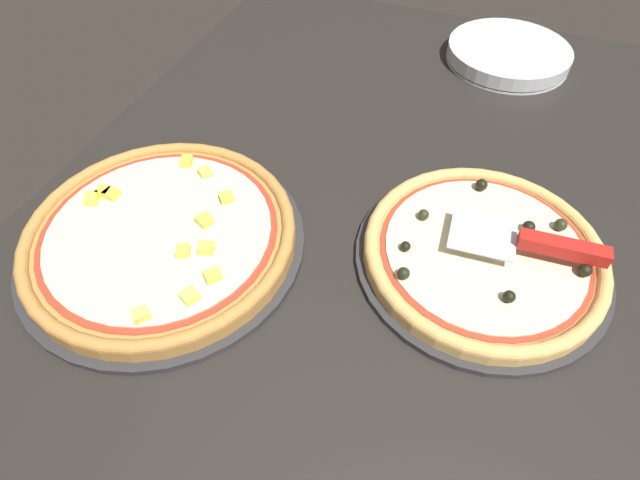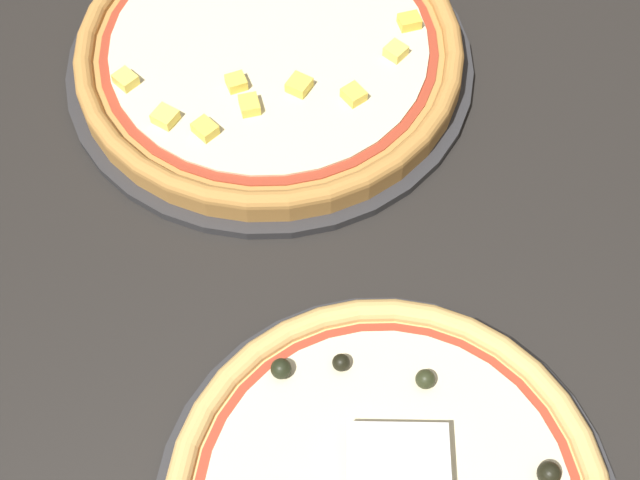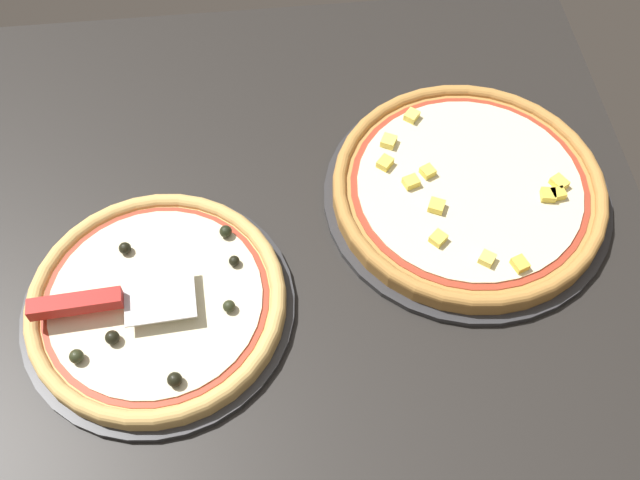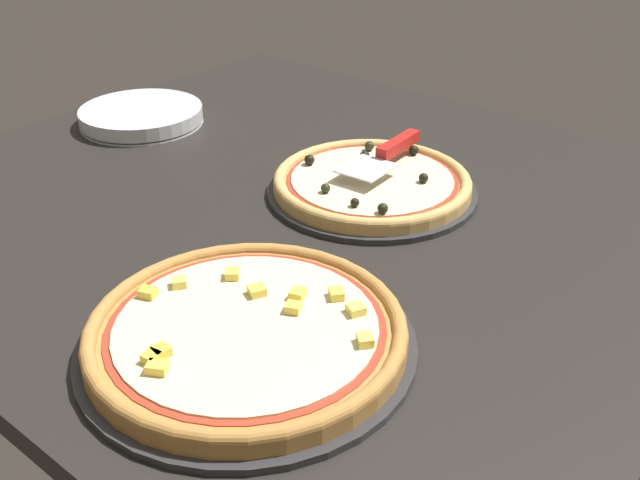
# 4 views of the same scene
# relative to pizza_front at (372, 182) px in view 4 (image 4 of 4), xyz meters

# --- Properties ---
(ground_plane) EXTENTS (1.32, 1.20, 0.04)m
(ground_plane) POSITION_rel_pizza_front_xyz_m (0.09, 0.09, -0.04)
(ground_plane) COLOR black
(pizza_pan_front) EXTENTS (0.36, 0.36, 0.01)m
(pizza_pan_front) POSITION_rel_pizza_front_xyz_m (-0.00, 0.00, -0.02)
(pizza_pan_front) COLOR #2D2D30
(pizza_pan_front) RESTS_ON ground_plane
(pizza_front) EXTENTS (0.34, 0.34, 0.04)m
(pizza_front) POSITION_rel_pizza_front_xyz_m (0.00, 0.00, 0.00)
(pizza_front) COLOR #DBAD60
(pizza_front) RESTS_ON pizza_pan_front
(pizza_pan_back) EXTENTS (0.41, 0.41, 0.01)m
(pizza_pan_back) POSITION_rel_pizza_front_xyz_m (-0.13, 0.44, -0.02)
(pizza_pan_back) COLOR #2D2D30
(pizza_pan_back) RESTS_ON ground_plane
(pizza_back) EXTENTS (0.39, 0.39, 0.04)m
(pizza_back) POSITION_rel_pizza_front_xyz_m (-0.13, 0.44, 0.00)
(pizza_back) COLOR #B77F3D
(pizza_back) RESTS_ON pizza_pan_back
(serving_spatula) EXTENTS (0.08, 0.21, 0.02)m
(serving_spatula) POSITION_rel_pizza_front_xyz_m (0.01, -0.07, 0.03)
(serving_spatula) COLOR silver
(serving_spatula) RESTS_ON pizza_front
(plate_stack) EXTENTS (0.25, 0.25, 0.04)m
(plate_stack) POSITION_rel_pizza_front_xyz_m (0.57, 0.04, -0.01)
(plate_stack) COLOR silver
(plate_stack) RESTS_ON ground_plane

